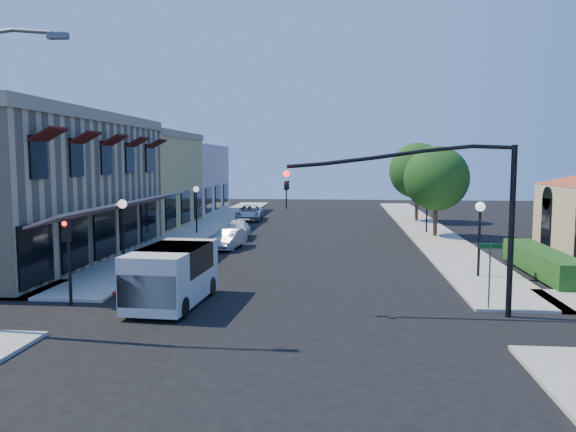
# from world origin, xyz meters

# --- Properties ---
(ground) EXTENTS (120.00, 120.00, 0.00)m
(ground) POSITION_xyz_m (0.00, 0.00, 0.00)
(ground) COLOR black
(ground) RESTS_ON ground
(sidewalk_left) EXTENTS (3.50, 50.00, 0.12)m
(sidewalk_left) POSITION_xyz_m (-8.75, 27.00, 0.06)
(sidewalk_left) COLOR gray
(sidewalk_left) RESTS_ON ground
(sidewalk_right) EXTENTS (3.50, 50.00, 0.12)m
(sidewalk_right) POSITION_xyz_m (8.75, 27.00, 0.06)
(sidewalk_right) COLOR gray
(sidewalk_right) RESTS_ON ground
(curb_red_strip) EXTENTS (0.25, 10.00, 0.06)m
(curb_red_strip) POSITION_xyz_m (-6.90, 8.00, 0.00)
(curb_red_strip) COLOR maroon
(curb_red_strip) RESTS_ON ground
(corner_brick_building) EXTENTS (11.77, 18.20, 8.10)m
(corner_brick_building) POSITION_xyz_m (-15.45, 11.00, 4.01)
(corner_brick_building) COLOR tan
(corner_brick_building) RESTS_ON ground
(yellow_stucco_building) EXTENTS (10.00, 12.00, 7.60)m
(yellow_stucco_building) POSITION_xyz_m (-15.50, 26.00, 3.80)
(yellow_stucco_building) COLOR tan
(yellow_stucco_building) RESTS_ON ground
(pink_stucco_building) EXTENTS (10.00, 12.00, 7.00)m
(pink_stucco_building) POSITION_xyz_m (-15.50, 38.00, 3.50)
(pink_stucco_building) COLOR beige
(pink_stucco_building) RESTS_ON ground
(hedge) EXTENTS (1.40, 8.00, 1.10)m
(hedge) POSITION_xyz_m (11.70, 9.00, 0.00)
(hedge) COLOR #154212
(hedge) RESTS_ON ground
(street_tree_a) EXTENTS (4.56, 4.56, 6.48)m
(street_tree_a) POSITION_xyz_m (8.80, 22.00, 4.19)
(street_tree_a) COLOR #382816
(street_tree_a) RESTS_ON ground
(street_tree_b) EXTENTS (4.94, 4.94, 7.02)m
(street_tree_b) POSITION_xyz_m (8.80, 32.00, 4.54)
(street_tree_b) COLOR #382816
(street_tree_b) RESTS_ON ground
(signal_mast_arm) EXTENTS (8.01, 0.39, 6.00)m
(signal_mast_arm) POSITION_xyz_m (5.86, 1.50, 4.09)
(signal_mast_arm) COLOR black
(signal_mast_arm) RESTS_ON ground
(secondary_signal) EXTENTS (0.28, 0.42, 3.32)m
(secondary_signal) POSITION_xyz_m (-8.00, 1.41, 2.32)
(secondary_signal) COLOR black
(secondary_signal) RESTS_ON ground
(street_name_sign) EXTENTS (0.80, 0.06, 2.50)m
(street_name_sign) POSITION_xyz_m (7.50, 2.20, 1.70)
(street_name_sign) COLOR #595B5E
(street_name_sign) RESTS_ON ground
(lamppost_left_near) EXTENTS (0.44, 0.44, 3.57)m
(lamppost_left_near) POSITION_xyz_m (-8.50, 8.00, 2.74)
(lamppost_left_near) COLOR black
(lamppost_left_near) RESTS_ON ground
(lamppost_left_far) EXTENTS (0.44, 0.44, 3.57)m
(lamppost_left_far) POSITION_xyz_m (-8.50, 22.00, 2.74)
(lamppost_left_far) COLOR black
(lamppost_left_far) RESTS_ON ground
(lamppost_right_near) EXTENTS (0.44, 0.44, 3.57)m
(lamppost_right_near) POSITION_xyz_m (8.50, 8.00, 2.74)
(lamppost_right_near) COLOR black
(lamppost_right_near) RESTS_ON ground
(lamppost_right_far) EXTENTS (0.44, 0.44, 3.57)m
(lamppost_right_far) POSITION_xyz_m (8.50, 24.00, 2.74)
(lamppost_right_far) COLOR black
(lamppost_right_far) RESTS_ON ground
(white_van) EXTENTS (2.43, 5.09, 2.21)m
(white_van) POSITION_xyz_m (-4.21, 1.95, 1.28)
(white_van) COLOR beige
(white_van) RESTS_ON ground
(parked_car_a) EXTENTS (1.58, 3.64, 1.22)m
(parked_car_a) POSITION_xyz_m (-5.95, 6.00, 0.61)
(parked_car_a) COLOR black
(parked_car_a) RESTS_ON ground
(parked_car_b) EXTENTS (1.75, 3.84, 1.22)m
(parked_car_b) POSITION_xyz_m (-4.80, 15.58, 0.61)
(parked_car_b) COLOR #B3B6B9
(parked_car_b) RESTS_ON ground
(parked_car_c) EXTENTS (2.05, 4.36, 1.23)m
(parked_car_c) POSITION_xyz_m (-5.14, 20.00, 0.61)
(parked_car_c) COLOR white
(parked_car_c) RESTS_ON ground
(parked_car_d) EXTENTS (2.62, 5.03, 1.35)m
(parked_car_d) POSITION_xyz_m (-6.20, 32.00, 0.68)
(parked_car_d) COLOR #B0B4B5
(parked_car_d) RESTS_ON ground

